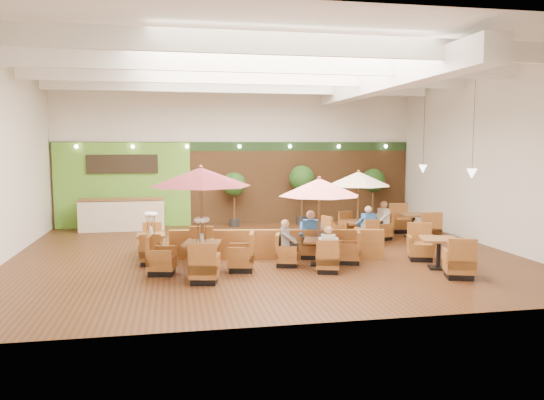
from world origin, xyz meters
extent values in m
plane|color=#381E0F|center=(0.00, 0.00, 0.00)|extent=(14.00, 14.00, 0.00)
cube|color=silver|center=(0.00, 6.00, 2.75)|extent=(14.00, 0.04, 5.50)
cube|color=silver|center=(0.00, -6.00, 2.75)|extent=(14.00, 0.04, 5.50)
cube|color=silver|center=(7.00, 0.00, 2.75)|extent=(0.04, 12.00, 5.50)
cube|color=white|center=(0.00, 0.00, 5.50)|extent=(14.00, 12.00, 0.04)
cube|color=brown|center=(0.00, 5.94, 1.60)|extent=(13.90, 0.10, 3.20)
cube|color=#1E3819|center=(0.00, 5.93, 3.05)|extent=(13.90, 0.12, 0.35)
cube|color=#5FA02E|center=(-4.40, 5.88, 1.60)|extent=(5.00, 0.08, 3.20)
cube|color=black|center=(-4.40, 5.80, 2.40)|extent=(2.60, 0.08, 0.70)
cube|color=white|center=(3.50, 0.00, 4.95)|extent=(0.60, 11.00, 0.60)
cube|color=white|center=(0.00, -4.00, 5.15)|extent=(13.60, 0.12, 0.45)
cube|color=white|center=(0.00, -1.30, 5.15)|extent=(13.60, 0.12, 0.45)
cube|color=white|center=(0.00, 1.30, 5.15)|extent=(13.60, 0.12, 0.45)
cube|color=white|center=(0.00, 4.00, 5.15)|extent=(13.60, 0.12, 0.45)
cylinder|color=black|center=(5.80, -1.00, 3.90)|extent=(0.01, 0.01, 3.20)
cone|color=white|center=(5.80, -1.00, 2.30)|extent=(0.28, 0.28, 0.28)
cylinder|color=black|center=(5.80, 2.00, 3.90)|extent=(0.01, 0.01, 3.20)
cone|color=white|center=(5.80, 2.00, 2.30)|extent=(0.28, 0.28, 0.28)
sphere|color=#FFEAC6|center=(-6.00, 5.70, 3.05)|extent=(0.14, 0.14, 0.14)
sphere|color=#FFEAC6|center=(-4.00, 5.70, 3.05)|extent=(0.14, 0.14, 0.14)
sphere|color=#FFEAC6|center=(-2.00, 5.70, 3.05)|extent=(0.14, 0.14, 0.14)
sphere|color=#FFEAC6|center=(0.00, 5.70, 3.05)|extent=(0.14, 0.14, 0.14)
sphere|color=#FFEAC6|center=(2.00, 5.70, 3.05)|extent=(0.14, 0.14, 0.14)
sphere|color=#FFEAC6|center=(4.00, 5.70, 3.05)|extent=(0.14, 0.14, 0.14)
sphere|color=#FFEAC6|center=(6.00, 5.70, 3.05)|extent=(0.14, 0.14, 0.14)
cube|color=beige|center=(-4.40, 5.10, 0.55)|extent=(3.00, 0.70, 1.10)
cube|color=brown|center=(-4.40, 5.10, 1.15)|extent=(3.00, 0.75, 0.06)
cube|color=brown|center=(0.21, -0.72, 0.41)|extent=(5.81, 1.16, 0.81)
cube|color=brown|center=(-1.90, -1.93, 0.73)|extent=(1.02, 1.02, 0.06)
cylinder|color=black|center=(-1.90, -1.93, 0.38)|extent=(0.10, 0.10, 0.67)
cube|color=black|center=(-1.90, -1.93, 0.02)|extent=(0.54, 0.54, 0.04)
cube|color=brown|center=(-1.90, -2.89, 0.30)|extent=(0.74, 0.74, 0.32)
cube|color=brown|center=(-1.84, -3.15, 0.61)|extent=(0.64, 0.23, 0.71)
cube|color=brown|center=(-2.19, -2.83, 0.51)|extent=(0.19, 0.56, 0.28)
cube|color=brown|center=(-1.61, -2.95, 0.51)|extent=(0.19, 0.56, 0.28)
cube|color=black|center=(-1.90, -2.89, 0.07)|extent=(0.66, 0.66, 0.14)
cube|color=brown|center=(-1.90, -0.96, 0.30)|extent=(0.74, 0.74, 0.32)
cube|color=brown|center=(-1.95, -0.71, 0.61)|extent=(0.64, 0.23, 0.71)
cube|color=brown|center=(-1.61, -1.02, 0.51)|extent=(0.19, 0.56, 0.28)
cube|color=brown|center=(-2.19, -0.91, 0.51)|extent=(0.19, 0.56, 0.28)
cube|color=black|center=(-1.90, -0.96, 0.07)|extent=(0.66, 0.66, 0.14)
cube|color=brown|center=(-2.86, -1.93, 0.30)|extent=(0.74, 0.74, 0.32)
cube|color=brown|center=(-2.60, -1.87, 0.61)|extent=(0.23, 0.64, 0.71)
cube|color=brown|center=(-2.80, -1.64, 0.51)|extent=(0.56, 0.19, 0.28)
cube|color=brown|center=(-2.92, -2.22, 0.51)|extent=(0.56, 0.19, 0.28)
cube|color=black|center=(-2.86, -1.93, 0.07)|extent=(0.66, 0.66, 0.14)
cube|color=brown|center=(-0.93, -1.93, 0.30)|extent=(0.74, 0.74, 0.32)
cube|color=brown|center=(-1.19, -1.98, 0.61)|extent=(0.23, 0.64, 0.71)
cube|color=brown|center=(-0.99, -2.22, 0.51)|extent=(0.56, 0.19, 0.28)
cube|color=brown|center=(-0.88, -1.64, 0.51)|extent=(0.56, 0.19, 0.28)
cube|color=black|center=(-0.93, -1.93, 0.07)|extent=(0.66, 0.66, 0.14)
cylinder|color=brown|center=(-1.90, -1.93, 1.27)|extent=(0.06, 0.06, 2.53)
cone|color=#58191F|center=(-1.90, -1.93, 2.35)|extent=(2.43, 2.43, 0.45)
sphere|color=brown|center=(-1.90, -1.93, 2.58)|extent=(0.10, 0.10, 0.10)
cylinder|color=silver|center=(-1.90, -1.93, 0.87)|extent=(0.10, 0.10, 0.22)
cube|color=brown|center=(1.13, -1.62, 0.64)|extent=(0.95, 0.95, 0.05)
cylinder|color=black|center=(1.13, -1.62, 0.33)|extent=(0.09, 0.09, 0.59)
cube|color=black|center=(1.13, -1.62, 0.02)|extent=(0.50, 0.50, 0.04)
cube|color=brown|center=(1.13, -2.47, 0.27)|extent=(0.69, 0.69, 0.28)
cube|color=brown|center=(1.20, -2.69, 0.53)|extent=(0.55, 0.25, 0.62)
cube|color=brown|center=(0.89, -2.39, 0.44)|extent=(0.22, 0.49, 0.25)
cube|color=brown|center=(1.38, -2.55, 0.44)|extent=(0.22, 0.49, 0.25)
cube|color=black|center=(1.13, -2.47, 0.06)|extent=(0.61, 0.61, 0.12)
cube|color=brown|center=(1.13, -0.78, 0.27)|extent=(0.69, 0.69, 0.28)
cube|color=brown|center=(1.06, -0.56, 0.53)|extent=(0.55, 0.25, 0.62)
cube|color=brown|center=(1.38, -0.86, 0.44)|extent=(0.22, 0.49, 0.25)
cube|color=brown|center=(0.89, -0.70, 0.44)|extent=(0.22, 0.49, 0.25)
cube|color=black|center=(1.13, -0.78, 0.06)|extent=(0.61, 0.61, 0.12)
cube|color=brown|center=(0.29, -1.62, 0.27)|extent=(0.69, 0.69, 0.28)
cube|color=brown|center=(0.51, -1.55, 0.53)|extent=(0.25, 0.55, 0.62)
cube|color=brown|center=(0.37, -1.38, 0.44)|extent=(0.49, 0.22, 0.25)
cube|color=brown|center=(0.21, -1.87, 0.44)|extent=(0.49, 0.22, 0.25)
cube|color=black|center=(0.29, -1.62, 0.06)|extent=(0.61, 0.61, 0.12)
cube|color=brown|center=(1.98, -1.62, 0.27)|extent=(0.69, 0.69, 0.28)
cube|color=brown|center=(1.76, -1.70, 0.53)|extent=(0.25, 0.55, 0.62)
cube|color=brown|center=(1.90, -1.87, 0.44)|extent=(0.49, 0.22, 0.25)
cube|color=brown|center=(2.06, -1.38, 0.44)|extent=(0.49, 0.22, 0.25)
cube|color=black|center=(1.98, -1.62, 0.06)|extent=(0.61, 0.61, 0.12)
cylinder|color=brown|center=(1.13, -1.62, 1.11)|extent=(0.06, 0.06, 2.22)
cone|color=#EE7773|center=(1.13, -1.62, 2.04)|extent=(2.13, 2.13, 0.45)
sphere|color=brown|center=(1.13, -1.62, 2.27)|extent=(0.10, 0.10, 0.10)
cube|color=brown|center=(3.33, 1.52, 0.64)|extent=(0.94, 0.94, 0.05)
cylinder|color=black|center=(3.33, 1.52, 0.33)|extent=(0.09, 0.09, 0.58)
cube|color=black|center=(3.33, 1.52, 0.02)|extent=(0.50, 0.50, 0.04)
cube|color=brown|center=(3.33, 0.68, 0.27)|extent=(0.68, 0.68, 0.28)
cube|color=brown|center=(3.27, 0.46, 0.53)|extent=(0.55, 0.25, 0.62)
cube|color=brown|center=(3.09, 0.61, 0.44)|extent=(0.21, 0.49, 0.25)
cube|color=brown|center=(3.58, 0.76, 0.44)|extent=(0.21, 0.49, 0.25)
cube|color=black|center=(3.33, 0.68, 0.06)|extent=(0.61, 0.61, 0.12)
cube|color=brown|center=(3.33, 2.36, 0.27)|extent=(0.68, 0.68, 0.28)
cube|color=brown|center=(3.40, 2.58, 0.53)|extent=(0.55, 0.25, 0.62)
cube|color=brown|center=(3.58, 2.44, 0.44)|extent=(0.21, 0.49, 0.25)
cube|color=brown|center=(3.09, 2.29, 0.44)|extent=(0.21, 0.49, 0.25)
cube|color=black|center=(3.33, 2.36, 0.06)|extent=(0.61, 0.61, 0.12)
cube|color=brown|center=(2.49, 1.52, 0.27)|extent=(0.68, 0.68, 0.28)
cube|color=brown|center=(2.71, 1.46, 0.53)|extent=(0.25, 0.55, 0.62)
cube|color=brown|center=(2.42, 1.77, 0.44)|extent=(0.49, 0.21, 0.25)
cube|color=brown|center=(2.57, 1.28, 0.44)|extent=(0.49, 0.21, 0.25)
cube|color=black|center=(2.49, 1.52, 0.06)|extent=(0.61, 0.61, 0.12)
cube|color=brown|center=(4.17, 1.52, 0.27)|extent=(0.68, 0.68, 0.28)
cube|color=brown|center=(3.95, 1.59, 0.53)|extent=(0.25, 0.55, 0.62)
cube|color=brown|center=(4.25, 1.28, 0.44)|extent=(0.49, 0.21, 0.25)
cube|color=brown|center=(4.10, 1.77, 0.44)|extent=(0.49, 0.21, 0.25)
cube|color=black|center=(4.17, 1.52, 0.06)|extent=(0.61, 0.61, 0.12)
cylinder|color=brown|center=(3.33, 1.52, 1.11)|extent=(0.06, 0.06, 2.21)
cone|color=beige|center=(3.33, 1.52, 2.03)|extent=(2.12, 2.12, 0.45)
sphere|color=brown|center=(3.33, 1.52, 2.26)|extent=(0.10, 0.10, 0.10)
cube|color=brown|center=(-3.18, 0.06, 0.64)|extent=(0.78, 0.78, 0.05)
cylinder|color=black|center=(-3.18, 0.06, 0.33)|extent=(0.09, 0.09, 0.58)
cube|color=black|center=(-3.18, 0.06, 0.02)|extent=(0.41, 0.41, 0.04)
cube|color=brown|center=(-3.18, -0.78, 0.27)|extent=(0.57, 0.57, 0.28)
cube|color=brown|center=(-3.19, -1.01, 0.53)|extent=(0.55, 0.11, 0.62)
cube|color=brown|center=(-3.44, -0.80, 0.44)|extent=(0.09, 0.49, 0.25)
cube|color=brown|center=(-2.92, -0.77, 0.44)|extent=(0.09, 0.49, 0.25)
cube|color=black|center=(-3.18, -0.78, 0.06)|extent=(0.51, 0.51, 0.12)
cube|color=brown|center=(-3.18, 0.90, 0.27)|extent=(0.57, 0.57, 0.28)
cube|color=brown|center=(-3.17, 1.13, 0.53)|extent=(0.55, 0.11, 0.62)
cube|color=brown|center=(-2.92, 0.91, 0.44)|extent=(0.09, 0.49, 0.25)
cube|color=brown|center=(-3.44, 0.89, 0.44)|extent=(0.09, 0.49, 0.25)
cube|color=black|center=(-3.18, 0.90, 0.06)|extent=(0.51, 0.51, 0.12)
cylinder|color=silver|center=(-3.18, 0.06, 0.77)|extent=(0.10, 0.10, 0.22)
cube|color=brown|center=(4.00, -2.58, 0.75)|extent=(1.12, 1.12, 0.06)
cylinder|color=black|center=(4.00, -2.58, 0.38)|extent=(0.10, 0.10, 0.69)
cube|color=black|center=(4.00, -2.58, 0.02)|extent=(0.59, 0.59, 0.04)
cube|color=brown|center=(4.00, -3.56, 0.31)|extent=(0.81, 0.81, 0.33)
cube|color=brown|center=(4.09, -3.82, 0.62)|extent=(0.65, 0.30, 0.73)
cube|color=brown|center=(3.72, -3.47, 0.52)|extent=(0.26, 0.57, 0.29)
cube|color=brown|center=(4.29, -3.66, 0.52)|extent=(0.26, 0.57, 0.29)
cube|color=black|center=(4.00, -3.56, 0.07)|extent=(0.72, 0.72, 0.15)
cube|color=brown|center=(4.00, -1.59, 0.31)|extent=(0.81, 0.81, 0.33)
cube|color=brown|center=(3.92, -1.33, 0.62)|extent=(0.65, 0.30, 0.73)
cube|color=brown|center=(4.29, -1.68, 0.52)|extent=(0.26, 0.57, 0.29)
cube|color=brown|center=(3.72, -1.49, 0.52)|extent=(0.26, 0.57, 0.29)
cube|color=black|center=(4.00, -1.59, 0.07)|extent=(0.72, 0.72, 0.15)
cube|color=brown|center=(5.40, 1.75, 0.77)|extent=(0.99, 0.99, 0.06)
cylinder|color=black|center=(5.40, 1.75, 0.40)|extent=(0.11, 0.11, 0.71)
cube|color=black|center=(5.40, 1.75, 0.02)|extent=(0.52, 0.52, 0.04)
cube|color=brown|center=(5.40, 0.73, 0.32)|extent=(0.72, 0.72, 0.34)
cube|color=brown|center=(5.42, 0.45, 0.65)|extent=(0.67, 0.17, 0.75)
cube|color=brown|center=(5.09, 0.75, 0.54)|extent=(0.14, 0.60, 0.30)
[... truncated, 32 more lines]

